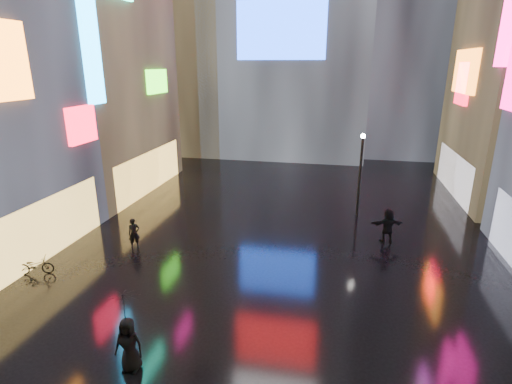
# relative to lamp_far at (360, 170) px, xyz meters

# --- Properties ---
(ground) EXTENTS (140.00, 140.00, 0.00)m
(ground) POSITION_rel_lamp_far_xyz_m (-4.04, -3.85, -2.94)
(ground) COLOR black
(ground) RESTS_ON ground
(building_left_far) EXTENTS (10.28, 12.00, 22.00)m
(building_left_far) POSITION_rel_lamp_far_xyz_m (-20.02, 2.16, 8.04)
(building_left_far) COLOR black
(building_left_far) RESTS_ON ground
(tower_flank_left) EXTENTS (10.00, 10.00, 26.00)m
(tower_flank_left) POSITION_rel_lamp_far_xyz_m (-18.04, 18.15, 10.06)
(tower_flank_left) COLOR black
(tower_flank_left) RESTS_ON ground
(lamp_far) EXTENTS (0.30, 0.30, 5.20)m
(lamp_far) POSITION_rel_lamp_far_xyz_m (0.00, 0.00, 0.00)
(lamp_far) COLOR black
(lamp_far) RESTS_ON ground
(pedestrian_4) EXTENTS (0.93, 0.64, 1.81)m
(pedestrian_4) POSITION_rel_lamp_far_xyz_m (-7.33, -15.26, -2.04)
(pedestrian_4) COLOR black
(pedestrian_4) RESTS_ON ground
(pedestrian_5) EXTENTS (1.81, 0.98, 1.86)m
(pedestrian_5) POSITION_rel_lamp_far_xyz_m (1.44, -3.76, -2.01)
(pedestrian_5) COLOR black
(pedestrian_5) RESTS_ON ground
(pedestrian_6) EXTENTS (0.70, 0.67, 1.61)m
(pedestrian_6) POSITION_rel_lamp_far_xyz_m (-11.46, -7.24, -2.14)
(pedestrian_6) COLOR black
(pedestrian_6) RESTS_ON ground
(umbrella_2) EXTENTS (1.34, 1.33, 0.89)m
(umbrella_2) POSITION_rel_lamp_far_xyz_m (-7.33, -15.26, -0.69)
(umbrella_2) COLOR black
(umbrella_2) RESTS_ON pedestrian_4
(bicycle) EXTENTS (1.69, 1.07, 0.84)m
(bicycle) POSITION_rel_lamp_far_xyz_m (-14.54, -10.69, -2.52)
(bicycle) COLOR black
(bicycle) RESTS_ON ground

